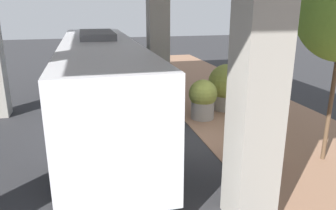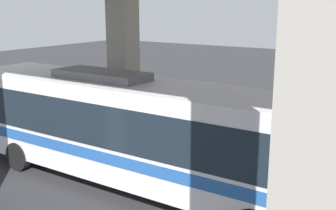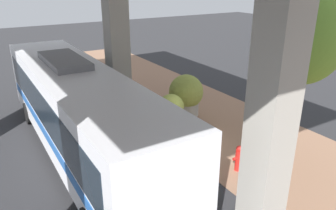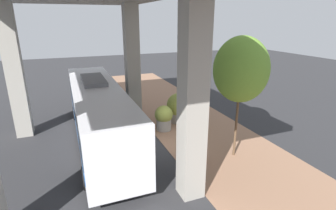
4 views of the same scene
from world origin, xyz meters
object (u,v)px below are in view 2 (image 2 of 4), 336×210
Objects in this scene: planter_front at (196,128)px; fire_hydrant at (301,155)px; bus at (134,127)px; planter_middle at (193,112)px.

fire_hydrant is at bearing 93.43° from planter_front.
bus reaches higher than planter_front.
fire_hydrant is (-4.29, 3.95, -1.43)m from bus.
bus is 6.21× the size of planter_middle.
bus reaches higher than planter_middle.
planter_middle is (-1.24, -5.06, 0.55)m from fire_hydrant.
planter_middle is (-5.53, -1.11, -0.88)m from bus.
bus reaches higher than fire_hydrant.
planter_front is 0.80× the size of planter_middle.
planter_middle reaches higher than planter_front.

